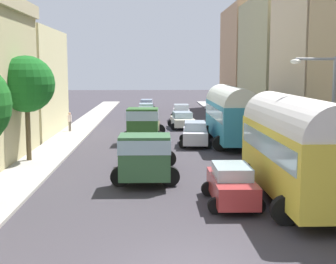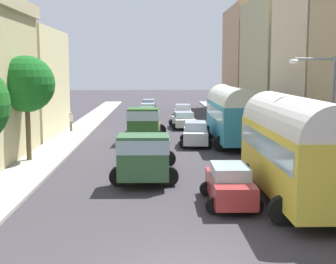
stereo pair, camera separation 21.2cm
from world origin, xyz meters
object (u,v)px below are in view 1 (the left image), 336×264
Objects in this scene: parked_bus_0 at (295,144)px; car_1 at (145,115)px; cargo_truck_0 at (146,155)px; cargo_truck_1 at (144,123)px; car_7 at (181,112)px; pedestrian_1 at (70,121)px; parked_bus_1 at (230,112)px; car_6 at (182,120)px; car_2 at (146,110)px; car_5 at (195,134)px; car_4 at (232,184)px; car_3 at (147,106)px; car_0 at (145,122)px; streetlamp_near at (326,112)px.

parked_bus_0 reaches higher than car_1.
cargo_truck_1 is at bearing 91.42° from cargo_truck_0.
cargo_truck_1 is (-6.23, 16.06, -1.03)m from parked_bus_0.
pedestrian_1 reaches higher than car_7.
cargo_truck_0 reaches higher than car_7.
parked_bus_1 is at bearing -27.46° from pedestrian_1.
car_6 is at bearing 15.89° from pedestrian_1.
parked_bus_0 is 17.25m from cargo_truck_1.
car_5 reaches higher than car_2.
parked_bus_1 is at bearing 81.00° from car_4.
cargo_truck_0 is 1.59× the size of car_3.
car_4 is (3.75, -22.72, 0.06)m from car_0.
car_1 is (-0.36, 24.01, -0.44)m from cargo_truck_0.
car_6 is (3.32, 1.06, 0.01)m from car_0.
parked_bus_0 reaches higher than car_5.
streetlamp_near is at bearing -82.75° from parked_bus_1.
car_7 is 13.23m from pedestrian_1.
car_0 is 0.87× the size of car_3.
car_7 is (3.61, 1.83, 0.06)m from car_1.
pedestrian_1 is at bearing 142.23° from cargo_truck_1.
pedestrian_1 is at bearing 125.03° from streetlamp_near.
car_6 is (2.96, 19.57, -0.46)m from cargo_truck_0.
streetlamp_near reaches higher than car_2.
parked_bus_0 is 1.25× the size of cargo_truck_0.
car_1 is 0.82× the size of car_3.
car_4 is at bearing -89.41° from car_5.
car_0 is at bearing -90.00° from car_1.
cargo_truck_1 reaches higher than car_3.
car_2 is 5.50m from car_3.
cargo_truck_0 is 8.35m from streetlamp_near.
parked_bus_1 is 5.34× the size of pedestrian_1.
car_6 is (-0.28, 9.49, -0.08)m from car_5.
parked_bus_0 reaches higher than car_3.
streetlamp_near is (4.20, -28.82, 2.70)m from car_7.
car_7 is (3.55, 13.74, -0.49)m from cargo_truck_1.
car_3 reaches higher than car_1.
car_2 is (0.00, 5.50, -0.02)m from car_1.
car_0 is 8.17m from car_7.
cargo_truck_0 is 10.60m from car_5.
parked_bus_0 is at bearing -77.34° from car_1.
parked_bus_0 is 29.96m from car_7.
car_3 is at bearing 99.16° from parked_bus_0.
car_3 is at bearing 71.34° from pedestrian_1.
car_7 is 0.77× the size of streetlamp_near.
car_1 is 0.86× the size of car_2.
car_7 reaches higher than car_6.
car_3 is at bearing 95.46° from car_4.
car_2 is at bearing 96.34° from car_4.
cargo_truck_0 is at bearing -89.15° from car_1.
cargo_truck_0 reaches higher than car_4.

